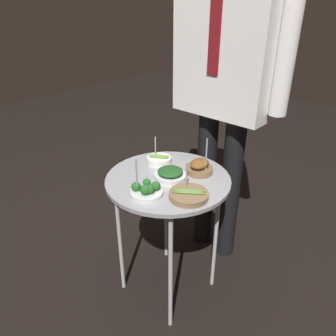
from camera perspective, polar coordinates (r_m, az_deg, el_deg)
name	(u,v)px	position (r m, az deg, el deg)	size (l,w,h in m)	color
ground_plane	(168,285)	(1.90, 0.00, -19.68)	(8.00, 8.00, 0.00)	black
serving_cart	(168,189)	(1.51, 0.00, -3.73)	(0.57, 0.57, 0.67)	#939399
bowl_spinach_front_center	(171,174)	(1.46, 0.45, -1.09)	(0.14, 0.14, 0.05)	silver
bowl_roast_back_left	(199,167)	(1.51, 5.49, 0.15)	(0.13, 0.13, 0.18)	brown
bowl_broccoli_back_right	(147,191)	(1.34, -3.76, -3.94)	(0.13, 0.13, 0.17)	silver
bowl_asparagus_mid_right	(159,160)	(1.60, -1.58, 1.45)	(0.12, 0.12, 0.13)	white
bowl_asparagus_center	(189,195)	(1.33, 3.63, -4.68)	(0.16, 0.16, 0.14)	brown
waiter_figure	(227,64)	(1.67, 10.32, 17.45)	(0.65, 0.24, 1.75)	black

